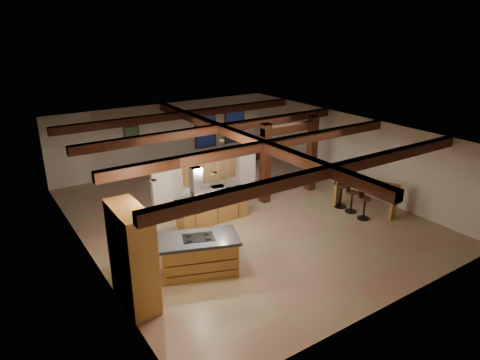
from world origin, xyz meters
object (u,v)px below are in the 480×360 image
at_px(kitchen_island, 199,254).
at_px(bar_counter, 365,190).
at_px(dining_table, 204,186).
at_px(sofa, 225,156).

height_order(kitchen_island, bar_counter, bar_counter).
xyz_separation_m(dining_table, sofa, (2.76, 3.01, -0.05)).
bearing_deg(sofa, dining_table, 51.13).
distance_m(kitchen_island, bar_counter, 6.57).
height_order(kitchen_island, dining_table, kitchen_island).
bearing_deg(bar_counter, dining_table, 131.04).
bearing_deg(sofa, kitchen_island, 58.03).
xyz_separation_m(sofa, bar_counter, (1.08, -7.42, 0.49)).
bearing_deg(kitchen_island, sofa, 54.37).
bearing_deg(dining_table, kitchen_island, -97.95).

